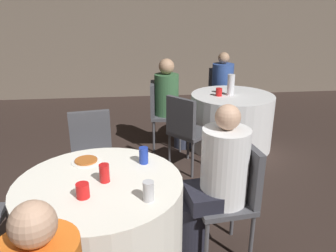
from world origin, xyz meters
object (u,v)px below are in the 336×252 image
object	(u,v)px
soda_can_blue	(144,155)
table_far	(231,121)
chair_near_north	(92,150)
chair_far_southwest	(186,127)
bottle_far	(231,85)
person_white_shirt	(215,184)
pizza_plate_near	(86,161)
table_near	(102,228)
chair_far_north	(221,91)
soda_can_red	(104,173)
chair_near_east	(235,190)
person_blue_shirt	(223,91)
chair_far_west	(160,109)
soda_can_silver	(148,191)
person_green_jacket	(172,105)

from	to	relation	value
soda_can_blue	table_far	bearing A→B (deg)	56.37
chair_near_north	chair_far_southwest	world-z (taller)	same
chair_far_southwest	bottle_far	bearing A→B (deg)	91.02
person_white_shirt	pizza_plate_near	world-z (taller)	person_white_shirt
bottle_far	person_white_shirt	bearing A→B (deg)	-109.30
table_near	table_far	size ratio (longest dim) A/B	1.02
chair_near_north	pizza_plate_near	bearing A→B (deg)	84.22
chair_far_north	soda_can_red	size ratio (longest dim) A/B	7.24
chair_near_east	person_blue_shirt	distance (m)	2.84
person_white_shirt	pizza_plate_near	distance (m)	0.95
chair_near_east	person_blue_shirt	size ratio (longest dim) A/B	0.77
soda_can_red	person_white_shirt	bearing A→B (deg)	6.46
chair_near_east	chair_far_west	xyz separation A→B (m)	(-0.37, 2.06, 0.00)
table_near	person_white_shirt	xyz separation A→B (m)	(0.80, 0.08, 0.24)
chair_far_west	chair_near_north	bearing A→B (deg)	-26.28
chair_far_north	pizza_plate_near	xyz separation A→B (m)	(-1.75, -2.72, 0.19)
chair_near_north	person_blue_shirt	size ratio (longest dim) A/B	0.77
soda_can_red	soda_can_silver	size ratio (longest dim) A/B	1.00
table_near	soda_can_blue	world-z (taller)	soda_can_blue
person_blue_shirt	soda_can_blue	xyz separation A→B (m)	(-1.31, -2.62, 0.20)
chair_far_west	person_green_jacket	world-z (taller)	person_green_jacket
table_far	chair_near_east	xyz separation A→B (m)	(-0.58, -1.98, 0.18)
person_green_jacket	pizza_plate_near	distance (m)	2.04
person_green_jacket	bottle_far	xyz separation A→B (m)	(0.74, -0.08, 0.26)
chair_near_north	soda_can_red	world-z (taller)	chair_near_north
chair_near_north	soda_can_blue	xyz separation A→B (m)	(0.46, -0.71, 0.25)
chair_near_north	chair_far_north	distance (m)	2.74
person_white_shirt	soda_can_silver	world-z (taller)	person_white_shirt
table_far	chair_far_north	world-z (taller)	chair_far_north
chair_far_southwest	person_green_jacket	world-z (taller)	person_green_jacket
person_blue_shirt	pizza_plate_near	size ratio (longest dim) A/B	5.39
soda_can_red	chair_far_north	bearing A→B (deg)	62.19
chair_near_north	person_white_shirt	xyz separation A→B (m)	(0.95, -0.86, 0.07)
chair_far_southwest	table_far	bearing A→B (deg)	90.00
soda_can_blue	soda_can_silver	world-z (taller)	same
chair_near_north	soda_can_blue	size ratio (longest dim) A/B	7.24
chair_far_north	person_blue_shirt	xyz separation A→B (m)	(-0.02, -0.16, 0.05)
soda_can_red	chair_far_southwest	bearing A→B (deg)	62.09
table_near	pizza_plate_near	size ratio (longest dim) A/B	5.13
chair_far_west	soda_can_blue	bearing A→B (deg)	-3.29
chair_far_southwest	person_white_shirt	xyz separation A→B (m)	(-0.02, -1.38, 0.07)
pizza_plate_near	soda_can_silver	bearing A→B (deg)	-52.48
chair_near_north	chair_far_southwest	distance (m)	1.10
chair_far_southwest	person_white_shirt	size ratio (longest dim) A/B	0.74
table_far	chair_far_west	xyz separation A→B (m)	(-0.94, 0.08, 0.18)
soda_can_red	soda_can_blue	world-z (taller)	same
soda_can_silver	person_blue_shirt	bearing A→B (deg)	67.22
chair_far_north	chair_far_west	size ratio (longest dim) A/B	1.00
chair_far_north	chair_near_north	bearing A→B (deg)	55.68
chair_far_southwest	pizza_plate_near	bearing A→B (deg)	-79.91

